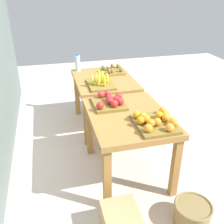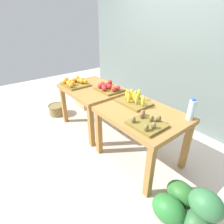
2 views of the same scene
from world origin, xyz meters
name	(u,v)px [view 1 (image 1 of 2)]	position (x,y,z in m)	size (l,w,h in m)	color
ground_plane	(114,144)	(0.00, 0.00, 0.00)	(8.00, 8.00, 0.00)	beige
display_table_left	(128,123)	(-0.56, 0.00, 0.63)	(1.04, 0.80, 0.73)	olive
display_table_right	(104,86)	(0.56, 0.00, 0.63)	(1.04, 0.80, 0.73)	olive
orange_bin	(155,121)	(-0.84, -0.17, 0.78)	(0.45, 0.39, 0.11)	brown
apple_bin	(110,101)	(-0.30, 0.13, 0.78)	(0.41, 0.36, 0.11)	brown
banana_crate	(101,82)	(0.30, 0.10, 0.78)	(0.44, 0.32, 0.17)	brown
kiwi_bin	(112,71)	(0.79, -0.18, 0.76)	(0.36, 0.32, 0.10)	brown
water_bottle	(78,63)	(1.00, 0.30, 0.85)	(0.08, 0.08, 0.25)	silver
watermelon_pile	(108,90)	(1.43, -0.26, 0.18)	(0.60, 0.53, 0.49)	#316337
wicker_basket	(192,213)	(-1.38, -0.35, 0.11)	(0.34, 0.34, 0.21)	olive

